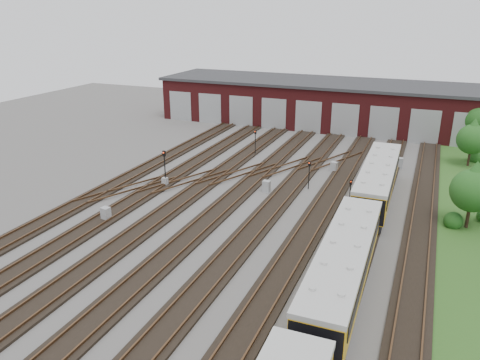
% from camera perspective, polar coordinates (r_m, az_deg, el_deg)
% --- Properties ---
extents(ground, '(120.00, 120.00, 0.00)m').
position_cam_1_polar(ground, '(35.13, -2.98, -7.38)').
color(ground, '#4D4A47').
rests_on(ground, ground).
extents(track_network, '(30.40, 70.00, 0.33)m').
position_cam_1_polar(track_network, '(35.62, -2.82, -6.77)').
color(track_network, black).
rests_on(track_network, ground).
extents(maintenance_shed, '(51.00, 12.50, 6.35)m').
position_cam_1_polar(maintenance_shed, '(70.56, 11.19, 9.17)').
color(maintenance_shed, '#561517').
rests_on(maintenance_shed, ground).
extents(metro_train, '(2.94, 46.95, 3.08)m').
position_cam_1_polar(metro_train, '(28.65, 12.48, -10.36)').
color(metro_train, black).
rests_on(metro_train, ground).
extents(signal_mast_0, '(0.28, 0.26, 3.57)m').
position_cam_1_polar(signal_mast_0, '(45.29, -9.18, 1.97)').
color(signal_mast_0, black).
rests_on(signal_mast_0, ground).
extents(signal_mast_1, '(0.25, 0.24, 2.98)m').
position_cam_1_polar(signal_mast_1, '(54.68, 1.88, 4.97)').
color(signal_mast_1, black).
rests_on(signal_mast_1, ground).
extents(signal_mast_2, '(0.25, 0.24, 2.78)m').
position_cam_1_polar(signal_mast_2, '(44.60, 8.43, 1.05)').
color(signal_mast_2, black).
rests_on(signal_mast_2, ground).
extents(signal_mast_3, '(0.21, 0.20, 2.62)m').
position_cam_1_polar(signal_mast_3, '(40.92, 13.30, -1.22)').
color(signal_mast_3, black).
rests_on(signal_mast_3, ground).
extents(relay_cabinet_0, '(0.77, 0.68, 1.14)m').
position_cam_1_polar(relay_cabinet_0, '(39.53, -16.03, -4.00)').
color(relay_cabinet_0, '#97999C').
rests_on(relay_cabinet_0, ground).
extents(relay_cabinet_1, '(0.53, 0.44, 0.87)m').
position_cam_1_polar(relay_cabinet_1, '(45.87, -9.14, -0.23)').
color(relay_cabinet_1, '#97999C').
rests_on(relay_cabinet_1, ground).
extents(relay_cabinet_2, '(0.70, 0.60, 1.11)m').
position_cam_1_polar(relay_cabinet_2, '(43.89, 3.24, -0.78)').
color(relay_cabinet_2, '#97999C').
rests_on(relay_cabinet_2, ground).
extents(relay_cabinet_3, '(0.76, 0.68, 1.07)m').
position_cam_1_polar(relay_cabinet_3, '(50.27, 11.39, 1.58)').
color(relay_cabinet_3, '#97999C').
rests_on(relay_cabinet_3, ground).
extents(relay_cabinet_4, '(0.77, 0.68, 1.15)m').
position_cam_1_polar(relay_cabinet_4, '(53.26, 18.85, 1.97)').
color(relay_cabinet_4, '#97999C').
rests_on(relay_cabinet_4, ground).
extents(tree_0, '(3.74, 3.74, 6.19)m').
position_cam_1_polar(tree_0, '(64.43, 27.10, 7.02)').
color(tree_0, black).
rests_on(tree_0, ground).
extents(tree_1, '(3.22, 3.22, 5.33)m').
position_cam_1_polar(tree_1, '(56.11, 26.52, 4.85)').
color(tree_1, black).
rests_on(tree_1, ground).
extents(tree_3, '(3.34, 3.34, 5.54)m').
position_cam_1_polar(tree_3, '(39.80, 26.59, -0.62)').
color(tree_3, black).
rests_on(tree_3, ground).
extents(bush_1, '(1.47, 1.47, 1.47)m').
position_cam_1_polar(bush_1, '(40.50, 24.60, -4.28)').
color(bush_1, '#164012').
rests_on(bush_1, ground).
extents(bush_2, '(1.73, 1.73, 1.73)m').
position_cam_1_polar(bush_2, '(58.83, 26.89, 2.82)').
color(bush_2, '#164012').
rests_on(bush_2, ground).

